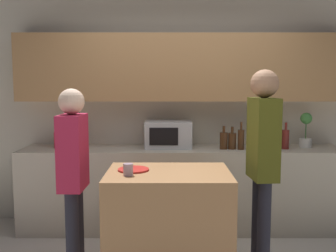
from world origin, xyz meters
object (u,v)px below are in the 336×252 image
at_px(person_center, 73,168).
at_px(cup_0, 128,170).
at_px(bottle_5, 267,138).
at_px(toaster, 67,139).
at_px(bottle_0, 223,140).
at_px(bottle_7, 285,139).
at_px(plate_on_island, 133,170).
at_px(microwave, 168,134).
at_px(bottle_3, 249,140).
at_px(bottle_2, 241,139).
at_px(bottle_4, 257,139).
at_px(bottle_6, 273,140).
at_px(potted_plant, 305,130).
at_px(bottle_1, 232,140).
at_px(person_left, 262,154).

bearing_deg(person_center, cup_0, 73.39).
relative_size(bottle_5, cup_0, 3.31).
xyz_separation_m(toaster, bottle_0, (1.76, -0.12, 0.01)).
bearing_deg(bottle_7, plate_on_island, -145.65).
distance_m(microwave, bottle_7, 1.30).
height_order(bottle_5, person_center, person_center).
bearing_deg(bottle_7, bottle_3, -174.27).
bearing_deg(bottle_3, bottle_0, 173.40).
bearing_deg(toaster, bottle_7, -2.72).
relative_size(microwave, bottle_3, 1.97).
relative_size(bottle_2, bottle_4, 1.03).
distance_m(bottle_2, bottle_5, 0.30).
bearing_deg(cup_0, toaster, 121.03).
height_order(bottle_6, person_center, person_center).
xyz_separation_m(bottle_3, person_center, (-1.68, -1.07, -0.07)).
distance_m(toaster, bottle_3, 2.05).
relative_size(bottle_2, bottle_3, 1.16).
xyz_separation_m(potted_plant, bottle_1, (-0.85, -0.12, -0.10)).
xyz_separation_m(microwave, bottle_6, (1.19, -0.04, -0.06)).
xyz_separation_m(microwave, bottle_3, (0.89, -0.15, -0.05)).
bearing_deg(bottle_3, microwave, 170.16).
bearing_deg(toaster, bottle_3, -4.39).
height_order(bottle_0, bottle_2, bottle_2).
distance_m(toaster, bottle_0, 1.76).
relative_size(plate_on_island, person_left, 0.15).
height_order(potted_plant, cup_0, potted_plant).
bearing_deg(person_left, potted_plant, -37.54).
bearing_deg(bottle_4, bottle_1, -173.82).
bearing_deg(bottle_3, potted_plant, 13.23).
xyz_separation_m(bottle_6, person_center, (-1.97, -1.19, -0.06)).
bearing_deg(bottle_7, bottle_5, 175.28).
height_order(bottle_4, plate_on_island, bottle_4).
xyz_separation_m(bottle_1, person_left, (0.08, -1.06, 0.04)).
distance_m(bottle_3, cup_0, 1.72).
distance_m(bottle_0, cup_0, 1.56).
height_order(toaster, bottle_4, bottle_4).
bearing_deg(plate_on_island, person_left, 0.95).
height_order(potted_plant, bottle_3, potted_plant).
bearing_deg(bottle_1, bottle_6, 9.91).
relative_size(bottle_4, bottle_5, 0.95).
distance_m(toaster, person_center, 1.28).
bearing_deg(bottle_2, bottle_6, 16.32).
bearing_deg(person_left, bottle_7, -29.94).
bearing_deg(person_left, bottle_0, 4.96).
bearing_deg(bottle_2, person_left, -90.51).
bearing_deg(person_left, bottle_5, -20.37).
bearing_deg(bottle_7, person_center, -151.96).
height_order(bottle_3, bottle_5, bottle_5).
height_order(bottle_4, bottle_5, bottle_5).
relative_size(bottle_1, plate_on_island, 0.96).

